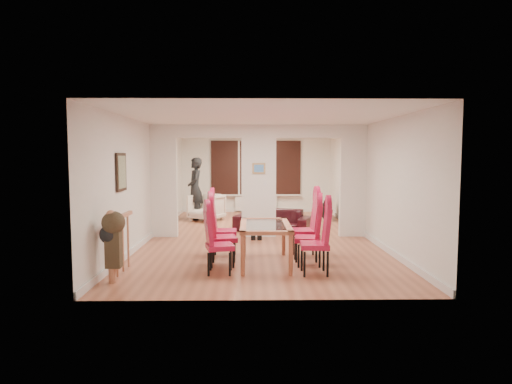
{
  "coord_description": "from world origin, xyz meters",
  "views": [
    {
      "loc": [
        -0.21,
        -9.94,
        1.87
      ],
      "look_at": [
        -0.05,
        0.6,
        1.0
      ],
      "focal_mm": 30.0,
      "sensor_mm": 36.0,
      "label": 1
    }
  ],
  "objects_px": {
    "dining_chair_rc": "(305,227)",
    "dining_chair_la": "(220,241)",
    "bottle": "(260,208)",
    "bowl": "(252,212)",
    "armchair": "(206,207)",
    "dining_chair_ra": "(315,240)",
    "dining_chair_rb": "(308,234)",
    "sofa": "(272,220)",
    "dining_chair_lb": "(223,233)",
    "television": "(324,209)",
    "dining_chair_lc": "(224,227)",
    "person": "(195,189)",
    "dining_table": "(265,244)"
  },
  "relations": [
    {
      "from": "dining_chair_ra",
      "to": "dining_chair_rb",
      "type": "height_order",
      "value": "dining_chair_ra"
    },
    {
      "from": "dining_chair_rb",
      "to": "bottle",
      "type": "distance_m",
      "value": 5.34
    },
    {
      "from": "dining_chair_ra",
      "to": "dining_chair_rb",
      "type": "bearing_deg",
      "value": 96.66
    },
    {
      "from": "television",
      "to": "bottle",
      "type": "height_order",
      "value": "television"
    },
    {
      "from": "dining_chair_lc",
      "to": "armchair",
      "type": "relative_size",
      "value": 1.33
    },
    {
      "from": "dining_chair_la",
      "to": "bowl",
      "type": "bearing_deg",
      "value": 70.74
    },
    {
      "from": "dining_table",
      "to": "sofa",
      "type": "bearing_deg",
      "value": 84.86
    },
    {
      "from": "dining_chair_rb",
      "to": "armchair",
      "type": "relative_size",
      "value": 1.28
    },
    {
      "from": "sofa",
      "to": "television",
      "type": "distance_m",
      "value": 2.58
    },
    {
      "from": "dining_chair_rb",
      "to": "sofa",
      "type": "distance_m",
      "value": 3.43
    },
    {
      "from": "bowl",
      "to": "person",
      "type": "bearing_deg",
      "value": 172.98
    },
    {
      "from": "dining_table",
      "to": "dining_chair_lc",
      "type": "xyz_separation_m",
      "value": [
        -0.74,
        0.55,
        0.21
      ]
    },
    {
      "from": "person",
      "to": "television",
      "type": "bearing_deg",
      "value": 78.77
    },
    {
      "from": "dining_chair_lc",
      "to": "sofa",
      "type": "bearing_deg",
      "value": 68.06
    },
    {
      "from": "person",
      "to": "television",
      "type": "relative_size",
      "value": 1.72
    },
    {
      "from": "dining_chair_rb",
      "to": "bowl",
      "type": "relative_size",
      "value": 4.75
    },
    {
      "from": "dining_chair_lb",
      "to": "television",
      "type": "distance_m",
      "value": 6.02
    },
    {
      "from": "dining_table",
      "to": "dining_chair_ra",
      "type": "xyz_separation_m",
      "value": [
        0.76,
        -0.61,
        0.2
      ]
    },
    {
      "from": "bottle",
      "to": "bowl",
      "type": "height_order",
      "value": "bottle"
    },
    {
      "from": "dining_chair_lb",
      "to": "dining_chair_ra",
      "type": "distance_m",
      "value": 1.59
    },
    {
      "from": "armchair",
      "to": "dining_chair_lc",
      "type": "bearing_deg",
      "value": -49.08
    },
    {
      "from": "dining_chair_rb",
      "to": "dining_chair_ra",
      "type": "bearing_deg",
      "value": -77.96
    },
    {
      "from": "dining_chair_la",
      "to": "dining_chair_lb",
      "type": "relative_size",
      "value": 0.93
    },
    {
      "from": "dining_chair_lb",
      "to": "bowl",
      "type": "relative_size",
      "value": 4.87
    },
    {
      "from": "dining_chair_ra",
      "to": "dining_chair_rc",
      "type": "bearing_deg",
      "value": 94.34
    },
    {
      "from": "dining_chair_rc",
      "to": "dining_chair_la",
      "type": "bearing_deg",
      "value": -147.22
    },
    {
      "from": "dining_chair_lc",
      "to": "dining_chair_rb",
      "type": "bearing_deg",
      "value": -23.58
    },
    {
      "from": "dining_chair_ra",
      "to": "dining_chair_rc",
      "type": "xyz_separation_m",
      "value": [
        -0.02,
        1.13,
        0.03
      ]
    },
    {
      "from": "armchair",
      "to": "television",
      "type": "bearing_deg",
      "value": 34.42
    },
    {
      "from": "person",
      "to": "dining_chair_ra",
      "type": "bearing_deg",
      "value": 13.36
    },
    {
      "from": "person",
      "to": "armchair",
      "type": "bearing_deg",
      "value": 43.8
    },
    {
      "from": "dining_chair_la",
      "to": "armchair",
      "type": "height_order",
      "value": "dining_chair_la"
    },
    {
      "from": "dining_chair_la",
      "to": "bowl",
      "type": "distance_m",
      "value": 5.76
    },
    {
      "from": "bottle",
      "to": "bowl",
      "type": "xyz_separation_m",
      "value": [
        -0.26,
        -0.06,
        -0.11
      ]
    },
    {
      "from": "dining_chair_rc",
      "to": "person",
      "type": "xyz_separation_m",
      "value": [
        -2.64,
        4.87,
        0.34
      ]
    },
    {
      "from": "armchair",
      "to": "bottle",
      "type": "distance_m",
      "value": 1.59
    },
    {
      "from": "sofa",
      "to": "bowl",
      "type": "distance_m",
      "value": 1.91
    },
    {
      "from": "dining_chair_rb",
      "to": "television",
      "type": "bearing_deg",
      "value": 86.35
    },
    {
      "from": "dining_chair_lc",
      "to": "dining_table",
      "type": "bearing_deg",
      "value": -38.18
    },
    {
      "from": "dining_chair_lb",
      "to": "sofa",
      "type": "height_order",
      "value": "dining_chair_lb"
    },
    {
      "from": "dining_chair_lc",
      "to": "television",
      "type": "xyz_separation_m",
      "value": [
        2.68,
        4.79,
        -0.26
      ]
    },
    {
      "from": "dining_chair_lb",
      "to": "bowl",
      "type": "distance_m",
      "value": 5.27
    },
    {
      "from": "bottle",
      "to": "dining_chair_la",
      "type": "bearing_deg",
      "value": -97.84
    },
    {
      "from": "dining_chair_rb",
      "to": "dining_chair_rc",
      "type": "relative_size",
      "value": 0.94
    },
    {
      "from": "dining_chair_lb",
      "to": "sofa",
      "type": "xyz_separation_m",
      "value": [
        1.03,
        3.4,
        -0.28
      ]
    },
    {
      "from": "dining_chair_lc",
      "to": "dining_chair_ra",
      "type": "relative_size",
      "value": 1.03
    },
    {
      "from": "sofa",
      "to": "bowl",
      "type": "relative_size",
      "value": 8.2
    },
    {
      "from": "bottle",
      "to": "television",
      "type": "bearing_deg",
      "value": 2.9
    },
    {
      "from": "dining_chair_lc",
      "to": "dining_chair_lb",
      "type": "bearing_deg",
      "value": -90.34
    },
    {
      "from": "dining_chair_rb",
      "to": "bowl",
      "type": "xyz_separation_m",
      "value": [
        -0.94,
        5.23,
        -0.31
      ]
    }
  ]
}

